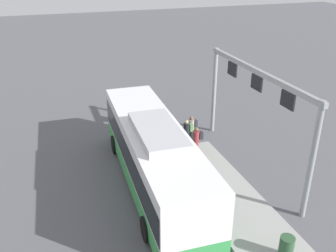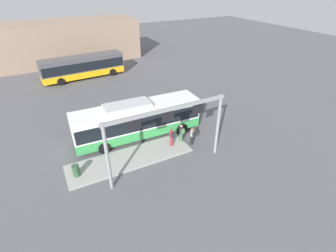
# 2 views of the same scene
# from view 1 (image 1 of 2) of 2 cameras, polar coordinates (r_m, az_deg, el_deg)

# --- Properties ---
(ground_plane) EXTENTS (120.00, 120.00, 0.00)m
(ground_plane) POSITION_cam_1_polar(r_m,az_deg,el_deg) (17.90, -2.19, -9.20)
(ground_plane) COLOR #56565B
(platform_curb) EXTENTS (10.00, 2.80, 0.16)m
(platform_curb) POSITION_cam_1_polar(r_m,az_deg,el_deg) (17.37, 8.95, -10.40)
(platform_curb) COLOR #9E9E99
(platform_curb) RESTS_ON ground
(bus_main) EXTENTS (11.38, 3.01, 3.46)m
(bus_main) POSITION_cam_1_polar(r_m,az_deg,el_deg) (16.95, -2.29, -4.13)
(bus_main) COLOR green
(bus_main) RESTS_ON ground
(person_boarding) EXTENTS (0.39, 0.56, 1.67)m
(person_boarding) POSITION_cam_1_polar(r_m,az_deg,el_deg) (21.43, 3.65, -0.41)
(person_boarding) COLOR black
(person_boarding) RESTS_ON ground
(person_waiting_near) EXTENTS (0.37, 0.54, 1.67)m
(person_waiting_near) POSITION_cam_1_polar(r_m,az_deg,el_deg) (19.73, 4.42, -2.26)
(person_waiting_near) COLOR maroon
(person_waiting_near) RESTS_ON platform_curb
(person_waiting_mid) EXTENTS (0.37, 0.55, 1.67)m
(person_waiting_mid) POSITION_cam_1_polar(r_m,az_deg,el_deg) (20.52, 2.93, -1.09)
(person_waiting_mid) COLOR #476B4C
(person_waiting_mid) RESTS_ON platform_curb
(platform_sign_gantry) EXTENTS (9.25, 0.24, 5.20)m
(platform_sign_gantry) POSITION_cam_1_polar(r_m,az_deg,el_deg) (18.41, 13.27, 4.27)
(platform_sign_gantry) COLOR gray
(platform_sign_gantry) RESTS_ON ground
(trash_bin) EXTENTS (0.52, 0.52, 0.90)m
(trash_bin) POSITION_cam_1_polar(r_m,az_deg,el_deg) (14.40, 17.74, -17.39)
(trash_bin) COLOR #2D5133
(trash_bin) RESTS_ON platform_curb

